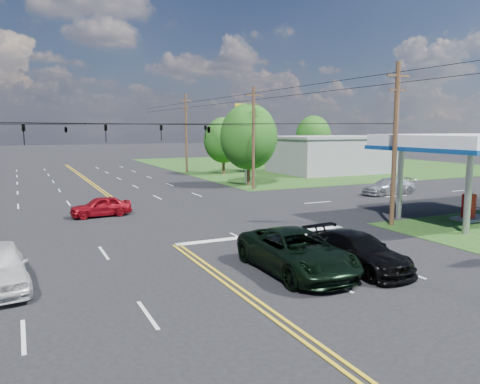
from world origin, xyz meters
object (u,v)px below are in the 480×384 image
pole_se (395,142)px  tree_right_a (249,137)px  tree_right_b (223,140)px  pickup_dkgreen (297,252)px  pole_ne (253,137)px  pole_right_far (186,132)px  retail_ne (331,155)px  tree_far_r (313,136)px  suv_black (357,251)px

pole_se → tree_right_a: bearing=87.3°
tree_right_b → pickup_dkgreen: (-13.50, -38.29, -3.37)m
tree_right_b → pole_ne: bearing=-103.1°
tree_right_a → pickup_dkgreen: tree_right_a is taller
tree_right_a → pole_right_far: bearing=93.6°
tree_right_a → retail_ne: bearing=26.6°
retail_ne → pole_ne: (-17.00, -11.00, 2.72)m
tree_right_a → tree_right_b: size_ratio=1.15×
pole_right_far → pole_se: bearing=-90.0°
pickup_dkgreen → tree_far_r: bearing=55.8°
pole_se → pole_right_far: (0.00, 37.00, 0.25)m
tree_right_b → suv_black: size_ratio=1.38×
pole_right_far → pickup_dkgreen: (-10.00, -42.29, -4.32)m
pole_right_far → tree_far_r: bearing=5.4°
tree_right_a → tree_far_r: 26.91m
retail_ne → pickup_dkgreen: retail_ne is taller
pole_right_far → suv_black: pole_right_far is taller
tree_right_b → suv_black: (-11.01, -38.98, -3.47)m
pole_ne → tree_right_b: (3.50, 15.00, -0.70)m
pole_right_far → retail_ne: bearing=-25.2°
pole_right_far → pickup_dkgreen: 43.67m
retail_ne → pickup_dkgreen: size_ratio=2.29×
pole_se → pole_ne: (0.00, 18.00, 0.00)m
pole_se → tree_far_r: pole_se is taller
tree_far_r → pickup_dkgreen: 54.19m
pickup_dkgreen → tree_right_a: bearing=68.1°
suv_black → tree_right_b: bearing=69.0°
retail_ne → suv_black: 42.74m
pole_right_far → tree_right_b: pole_right_far is taller
tree_right_a → tree_far_r: bearing=42.0°
pole_right_far → tree_far_r: 21.10m
pole_se → tree_right_a: 21.02m
pole_right_far → tree_right_a: size_ratio=1.22×
pole_right_far → pickup_dkgreen: pole_right_far is taller
pole_ne → tree_far_r: 29.70m
tree_far_r → pickup_dkgreen: bearing=-125.0°
pickup_dkgreen → tree_right_b: bearing=71.3°
pole_ne → tree_right_b: 15.42m
pole_ne → suv_black: 25.47m
retail_ne → tree_right_a: bearing=-153.4°
tree_right_b → suv_black: bearing=-105.8°
pole_se → suv_black: size_ratio=1.85×
pole_ne → tree_right_a: 3.16m
retail_ne → tree_right_a: (-16.00, -8.00, 2.67)m
retail_ne → pickup_dkgreen: bearing=-128.2°
tree_right_b → suv_black: 40.65m
pole_se → tree_right_b: 33.19m
tree_right_a → tree_right_b: bearing=78.2°
tree_far_r → suv_black: bearing=-122.4°
pole_se → pole_right_far: 37.00m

